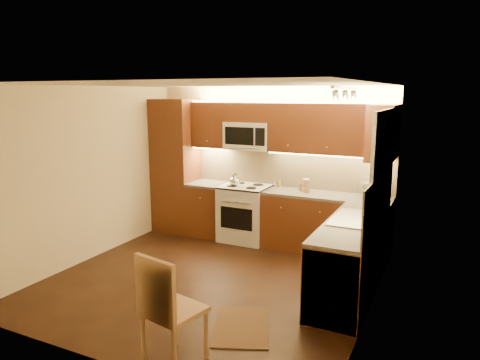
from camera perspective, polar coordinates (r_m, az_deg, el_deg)
The scene contains 37 objects.
floor at distance 5.99m, azimuth -3.67°, elevation -12.63°, with size 4.00×4.00×0.01m, color black.
ceiling at distance 5.49m, azimuth -4.00°, elevation 12.04°, with size 4.00×4.00×0.01m, color beige.
wall_back at distance 7.38m, azimuth 3.85°, elevation 2.04°, with size 4.00×0.01×2.50m, color beige.
wall_front at distance 4.04m, azimuth -18.02°, elevation -6.08°, with size 4.00×0.01×2.50m, color beige.
wall_left at distance 6.80m, azimuth -18.65°, elevation 0.71°, with size 0.01×4.00×2.50m, color beige.
wall_right at distance 4.95m, azimuth 16.76°, elevation -2.89°, with size 0.01×4.00×2.50m, color beige.
pantry at distance 7.90m, azimuth -8.16°, elevation 1.82°, with size 0.70×0.60×2.30m, color #4A1C10.
base_cab_back_left at distance 7.71m, azimuth -3.93°, elevation -3.80°, with size 0.62×0.60×0.86m, color #4A1C10.
counter_back_left at distance 7.61m, azimuth -3.97°, elevation -0.52°, with size 0.62×0.60×0.04m, color #3D3A37.
base_cab_back_right at distance 6.96m, azimuth 10.82°, elevation -5.60°, with size 1.92×0.60×0.86m, color #4A1C10.
counter_back_right at distance 6.85m, azimuth 10.96°, elevation -2.00°, with size 1.92×0.60×0.04m, color #3D3A37.
base_cab_right at distance 5.62m, azimuth 13.90°, elevation -9.83°, with size 0.60×2.00×0.86m, color #4A1C10.
counter_right at distance 5.48m, azimuth 14.12°, elevation -5.43°, with size 0.60×2.00×0.04m, color #3D3A37.
dishwasher at distance 4.99m, azimuth 12.17°, elevation -12.52°, with size 0.58×0.60×0.84m, color silver.
backsplash_back at distance 7.26m, azimuth 6.38°, elevation 1.45°, with size 3.30×0.02×0.60m, color tan.
backsplash_right at distance 5.35m, azimuth 17.32°, elevation -2.45°, with size 0.02×2.00×0.60m, color tan.
upper_cab_back_left at distance 7.58m, azimuth -3.60°, elevation 7.04°, with size 0.62×0.35×0.75m, color #4A1C10.
upper_cab_back_right at distance 6.82m, azimuth 11.54°, elevation 6.39°, with size 1.92×0.35×0.75m, color #4A1C10.
upper_cab_bridge at distance 7.25m, azimuth 1.19°, elevation 8.62°, with size 0.76×0.35×0.31m, color #4A1C10.
upper_cab_right_corner at distance 6.25m, azimuth 17.57°, elevation 5.70°, with size 0.35×0.50×0.75m, color #4A1C10.
stove at distance 7.37m, azimuth 0.65°, elevation -4.23°, with size 0.76×0.65×0.92m, color silver, non-canonical shape.
microwave at distance 7.27m, azimuth 1.13°, elevation 5.66°, with size 0.76×0.38×0.44m, color silver, non-canonical shape.
window_frame at distance 5.42m, azimuth 17.75°, elevation 2.01°, with size 0.03×1.44×1.24m, color silver.
window_blinds at distance 5.43m, azimuth 17.54°, elevation 2.03°, with size 0.02×1.36×1.16m, color silver.
sink at distance 5.60m, azimuth 14.48°, elevation -4.09°, with size 0.52×0.86×0.15m, color silver, non-canonical shape.
faucet at distance 5.55m, azimuth 16.34°, elevation -3.52°, with size 0.20×0.04×0.30m, color silver, non-canonical shape.
track_light_bar at distance 5.29m, azimuth 13.32°, elevation 11.38°, with size 0.04×1.20×0.03m, color silver.
kettle at distance 7.20m, azimuth -0.67°, elevation 0.03°, with size 0.18×0.18×0.21m, color silver, non-canonical shape.
toaster_oven at distance 6.84m, azimuth 16.52°, elevation -1.15°, with size 0.37×0.27×0.22m, color silver.
knife_block at distance 6.96m, azimuth 8.46°, elevation -0.70°, with size 0.09×0.14×0.20m, color #9D6F47.
spice_jar_a at distance 7.28m, azimuth 4.51°, elevation -0.50°, with size 0.04×0.04×0.10m, color silver.
spice_jar_b at distance 7.31m, azimuth 5.02°, elevation -0.43°, with size 0.05×0.05×0.11m, color olive.
spice_jar_c at distance 7.10m, azimuth 7.79°, elevation -0.92°, with size 0.05×0.05×0.08m, color silver.
spice_jar_d at distance 7.07m, azimuth 7.72°, elevation -0.89°, with size 0.04×0.04×0.10m, color #92582C.
soap_bottle at distance 5.83m, azimuth 15.92°, elevation -3.29°, with size 0.09×0.09×0.20m, color white.
rug at distance 4.91m, azimuth 0.23°, elevation -18.17°, with size 0.56×0.84×0.01m, color black.
dining_chair at distance 4.18m, azimuth -8.40°, elevation -15.80°, with size 0.46×0.46×1.05m, color #9D6F47, non-canonical shape.
Camera 1 is at (2.72, -4.76, 2.40)m, focal length 33.47 mm.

